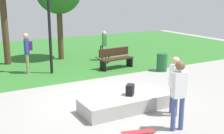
{
  "coord_description": "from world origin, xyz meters",
  "views": [
    {
      "loc": [
        -4.04,
        -7.8,
        3.22
      ],
      "look_at": [
        0.2,
        -0.24,
        1.09
      ],
      "focal_mm": 46.61,
      "sensor_mm": 36.0,
      "label": 1
    }
  ],
  "objects_px": {
    "pedestrian_with_backpack": "(27,49)",
    "park_bench_by_oak": "(116,58)",
    "backpack_on_ledge": "(130,90)",
    "skater_watching": "(179,90)",
    "concrete_ledge": "(127,103)",
    "skater_performing_trick": "(175,82)",
    "cyclist_on_bicycle": "(104,48)",
    "lamp_post": "(48,3)",
    "trash_bin": "(162,62)",
    "skateboard_by_ledge": "(138,132)"
  },
  "relations": [
    {
      "from": "skater_watching",
      "to": "skateboard_by_ledge",
      "type": "height_order",
      "value": "skater_watching"
    },
    {
      "from": "skater_watching",
      "to": "lamp_post",
      "type": "relative_size",
      "value": 0.36
    },
    {
      "from": "trash_bin",
      "to": "pedestrian_with_backpack",
      "type": "xyz_separation_m",
      "value": [
        -5.18,
        2.51,
        0.63
      ]
    },
    {
      "from": "backpack_on_ledge",
      "to": "lamp_post",
      "type": "height_order",
      "value": "lamp_post"
    },
    {
      "from": "backpack_on_ledge",
      "to": "trash_bin",
      "type": "relative_size",
      "value": 0.41
    },
    {
      "from": "lamp_post",
      "to": "pedestrian_with_backpack",
      "type": "bearing_deg",
      "value": 148.27
    },
    {
      "from": "backpack_on_ledge",
      "to": "concrete_ledge",
      "type": "bearing_deg",
      "value": 157.52
    },
    {
      "from": "skateboard_by_ledge",
      "to": "trash_bin",
      "type": "height_order",
      "value": "trash_bin"
    },
    {
      "from": "skater_watching",
      "to": "trash_bin",
      "type": "height_order",
      "value": "skater_watching"
    },
    {
      "from": "skateboard_by_ledge",
      "to": "cyclist_on_bicycle",
      "type": "relative_size",
      "value": 0.46
    },
    {
      "from": "lamp_post",
      "to": "trash_bin",
      "type": "xyz_separation_m",
      "value": [
        4.34,
        -1.99,
        -2.52
      ]
    },
    {
      "from": "backpack_on_ledge",
      "to": "park_bench_by_oak",
      "type": "bearing_deg",
      "value": 21.81
    },
    {
      "from": "park_bench_by_oak",
      "to": "trash_bin",
      "type": "relative_size",
      "value": 2.09
    },
    {
      "from": "backpack_on_ledge",
      "to": "pedestrian_with_backpack",
      "type": "distance_m",
      "value": 5.73
    },
    {
      "from": "backpack_on_ledge",
      "to": "trash_bin",
      "type": "xyz_separation_m",
      "value": [
        3.56,
        2.97,
        -0.17
      ]
    },
    {
      "from": "park_bench_by_oak",
      "to": "trash_bin",
      "type": "bearing_deg",
      "value": -42.98
    },
    {
      "from": "backpack_on_ledge",
      "to": "skater_watching",
      "type": "relative_size",
      "value": 0.18
    },
    {
      "from": "backpack_on_ledge",
      "to": "cyclist_on_bicycle",
      "type": "height_order",
      "value": "cyclist_on_bicycle"
    },
    {
      "from": "skateboard_by_ledge",
      "to": "pedestrian_with_backpack",
      "type": "xyz_separation_m",
      "value": [
        -0.87,
        7.01,
        0.96
      ]
    },
    {
      "from": "trash_bin",
      "to": "skater_watching",
      "type": "bearing_deg",
      "value": -125.08
    },
    {
      "from": "pedestrian_with_backpack",
      "to": "skater_performing_trick",
      "type": "bearing_deg",
      "value": -69.55
    },
    {
      "from": "skater_watching",
      "to": "concrete_ledge",
      "type": "bearing_deg",
      "value": 102.16
    },
    {
      "from": "skater_performing_trick",
      "to": "cyclist_on_bicycle",
      "type": "xyz_separation_m",
      "value": [
        1.58,
        7.11,
        -0.32
      ]
    },
    {
      "from": "concrete_ledge",
      "to": "cyclist_on_bicycle",
      "type": "height_order",
      "value": "cyclist_on_bicycle"
    },
    {
      "from": "skater_watching",
      "to": "skater_performing_trick",
      "type": "bearing_deg",
      "value": 54.39
    },
    {
      "from": "lamp_post",
      "to": "pedestrian_with_backpack",
      "type": "xyz_separation_m",
      "value": [
        -0.85,
        0.52,
        -1.89
      ]
    },
    {
      "from": "park_bench_by_oak",
      "to": "lamp_post",
      "type": "xyz_separation_m",
      "value": [
        -2.82,
        0.57,
        2.43
      ]
    },
    {
      "from": "skater_performing_trick",
      "to": "park_bench_by_oak",
      "type": "relative_size",
      "value": 1.0
    },
    {
      "from": "lamp_post",
      "to": "cyclist_on_bicycle",
      "type": "distance_m",
      "value": 4.06
    },
    {
      "from": "skater_performing_trick",
      "to": "park_bench_by_oak",
      "type": "height_order",
      "value": "skater_performing_trick"
    },
    {
      "from": "skateboard_by_ledge",
      "to": "pedestrian_with_backpack",
      "type": "distance_m",
      "value": 7.13
    },
    {
      "from": "concrete_ledge",
      "to": "pedestrian_with_backpack",
      "type": "xyz_separation_m",
      "value": [
        -1.47,
        5.53,
        0.83
      ]
    },
    {
      "from": "lamp_post",
      "to": "trash_bin",
      "type": "distance_m",
      "value": 5.4
    },
    {
      "from": "pedestrian_with_backpack",
      "to": "skater_watching",
      "type": "bearing_deg",
      "value": -75.73
    },
    {
      "from": "backpack_on_ledge",
      "to": "skater_performing_trick",
      "type": "distance_m",
      "value": 1.33
    },
    {
      "from": "skater_performing_trick",
      "to": "cyclist_on_bicycle",
      "type": "height_order",
      "value": "skater_performing_trick"
    },
    {
      "from": "concrete_ledge",
      "to": "skateboard_by_ledge",
      "type": "bearing_deg",
      "value": -112.21
    },
    {
      "from": "lamp_post",
      "to": "trash_bin",
      "type": "height_order",
      "value": "lamp_post"
    },
    {
      "from": "lamp_post",
      "to": "trash_bin",
      "type": "relative_size",
      "value": 6.24
    },
    {
      "from": "concrete_ledge",
      "to": "lamp_post",
      "type": "height_order",
      "value": "lamp_post"
    },
    {
      "from": "skateboard_by_ledge",
      "to": "cyclist_on_bicycle",
      "type": "xyz_separation_m",
      "value": [
        3.13,
        7.65,
        0.57
      ]
    },
    {
      "from": "lamp_post",
      "to": "skateboard_by_ledge",
      "type": "bearing_deg",
      "value": -89.81
    },
    {
      "from": "pedestrian_with_backpack",
      "to": "park_bench_by_oak",
      "type": "bearing_deg",
      "value": -16.66
    },
    {
      "from": "skater_performing_trick",
      "to": "skater_watching",
      "type": "distance_m",
      "value": 0.97
    },
    {
      "from": "skateboard_by_ledge",
      "to": "pedestrian_with_backpack",
      "type": "relative_size",
      "value": 0.48
    },
    {
      "from": "skater_watching",
      "to": "park_bench_by_oak",
      "type": "distance_m",
      "value": 6.45
    },
    {
      "from": "skateboard_by_ledge",
      "to": "lamp_post",
      "type": "bearing_deg",
      "value": 90.19
    },
    {
      "from": "backpack_on_ledge",
      "to": "skateboard_by_ledge",
      "type": "height_order",
      "value": "backpack_on_ledge"
    },
    {
      "from": "park_bench_by_oak",
      "to": "lamp_post",
      "type": "relative_size",
      "value": 0.34
    },
    {
      "from": "skater_performing_trick",
      "to": "cyclist_on_bicycle",
      "type": "bearing_deg",
      "value": 77.43
    }
  ]
}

